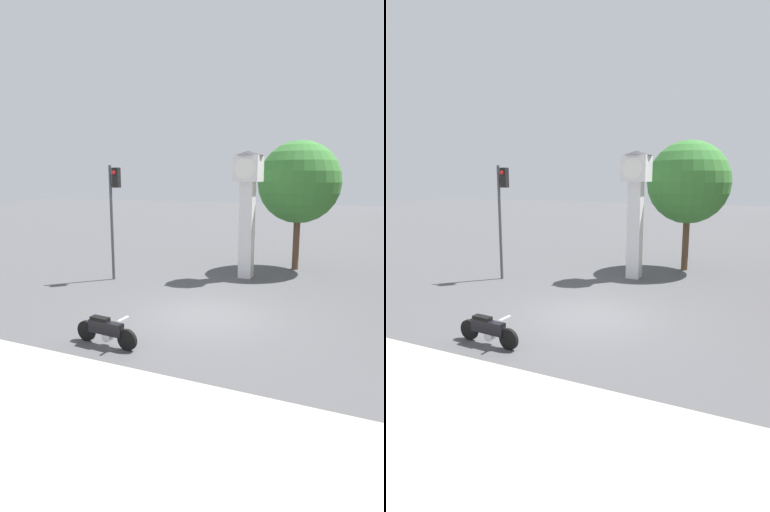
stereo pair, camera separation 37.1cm
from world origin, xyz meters
TOP-DOWN VIEW (x-y plane):
  - ground_plane at (0.00, 0.00)m, footprint 120.00×120.00m
  - sidewalk_strip at (0.00, -7.12)m, footprint 36.00×6.00m
  - motorcycle at (-1.54, -3.12)m, footprint 1.88×0.41m
  - clock_tower at (-0.31, 5.40)m, footprint 1.28×1.28m
  - traffic_light at (-5.26, 2.80)m, footprint 0.50×0.35m
  - street_tree at (1.39, 7.92)m, footprint 3.75×3.75m

SIDE VIEW (x-z plane):
  - ground_plane at x=0.00m, z-range 0.00..0.00m
  - sidewalk_strip at x=0.00m, z-range 0.00..0.10m
  - motorcycle at x=-1.54m, z-range -0.02..0.81m
  - traffic_light at x=-5.26m, z-range 0.87..5.65m
  - clock_tower at x=-0.31m, z-range 0.85..6.23m
  - street_tree at x=1.39m, z-range 1.09..7.05m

